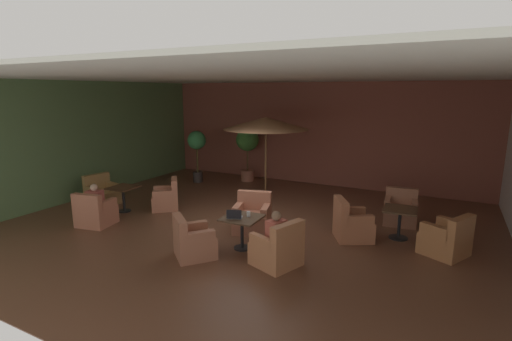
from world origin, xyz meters
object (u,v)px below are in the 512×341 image
Objects in this scene: armchair_front_left_east at (252,217)px; potted_tree_left_corner at (247,145)px; iced_drink_cup at (249,214)px; open_laptop at (234,216)px; armchair_front_right_south at (446,240)px; cafe_table_front_right at (400,216)px; potted_tree_mid_left at (197,146)px; patio_umbrella_tall_red at (266,123)px; armchair_front_left_south at (193,242)px; armchair_mid_center_north at (102,194)px; armchair_mid_center_east at (95,213)px; patron_by_window at (95,198)px; patron_blue_shirt at (276,230)px; cafe_table_mid_center at (123,192)px; cafe_table_front_left at (242,223)px; armchair_front_right_north at (400,211)px; armchair_front_right_east at (351,225)px; armchair_front_left_north at (278,249)px; armchair_mid_center_south at (167,198)px.

armchair_front_left_east is 5.16m from potted_tree_left_corner.
iced_drink_cup is 0.31m from open_laptop.
cafe_table_front_right is at bearing 152.65° from armchair_front_right_south.
patio_umbrella_tall_red is at bearing -10.55° from potted_tree_mid_left.
armchair_front_left_south reaches higher than cafe_table_front_right.
armchair_mid_center_north is 1.91m from armchair_mid_center_east.
patio_umbrella_tall_red reaches higher than open_laptop.
armchair_front_left_east is at bearing 99.33° from open_laptop.
armchair_mid_center_north is 1.54× the size of patron_by_window.
patron_blue_shirt is (2.27, -4.21, -1.58)m from patio_umbrella_tall_red.
cafe_table_mid_center is (-3.45, 1.48, 0.22)m from armchair_front_left_south.
armchair_front_left_east reaches higher than armchair_front_left_south.
patron_blue_shirt is 5.76× the size of iced_drink_cup.
cafe_table_mid_center is (-6.98, -1.43, 0.02)m from cafe_table_front_right.
patio_umbrella_tall_red reaches higher than armchair_mid_center_east.
armchair_front_right_north is at bearing 49.12° from cafe_table_front_left.
armchair_front_right_south is 8.69m from potted_tree_mid_left.
patron_blue_shirt reaches higher than patron_by_window.
armchair_front_left_east reaches higher than armchair_front_right_south.
armchair_front_left_east is 0.38× the size of patio_umbrella_tall_red.
cafe_table_front_right is 0.72× the size of armchair_front_right_east.
open_laptop is (-1.09, 0.23, 0.42)m from armchair_front_left_north.
armchair_front_left_south is at bearing -140.54° from cafe_table_front_right.
patron_blue_shirt is (-1.82, -3.54, 0.39)m from armchair_front_right_north.
open_laptop is at bearing 4.09° from patron_by_window.
armchair_front_right_north is 1.19× the size of cafe_table_mid_center.
cafe_table_front_right is at bearing 20.71° from armchair_mid_center_east.
patron_blue_shirt reaches higher than iced_drink_cup.
armchair_mid_center_south is at bearing 69.88° from armchair_mid_center_east.
cafe_table_front_right is at bearing 29.11° from armchair_front_right_east.
armchair_front_left_east is 1.09× the size of armchair_mid_center_north.
armchair_front_right_east is 0.99× the size of armchair_front_right_south.
armchair_front_right_east is at bearing 42.64° from armchair_front_left_south.
potted_tree_left_corner is 3.07× the size of patron_blue_shirt.
patio_umbrella_tall_red reaches higher than cafe_table_front_right.
iced_drink_cup is at bearing 43.57° from cafe_table_front_left.
patio_umbrella_tall_red reaches higher than armchair_mid_center_south.
armchair_front_left_south is at bearing -102.03° from armchair_front_left_east.
armchair_mid_center_south reaches higher than armchair_front_right_north.
patron_blue_shirt is at bearing -11.81° from open_laptop.
patron_by_window reaches higher than armchair_mid_center_north.
armchair_front_right_south is at bearing 22.21° from iced_drink_cup.
potted_tree_left_corner reaches higher than iced_drink_cup.
patron_blue_shirt is (-0.97, -1.94, 0.37)m from armchair_front_right_east.
potted_tree_left_corner is at bearing 79.25° from patron_by_window.
armchair_mid_center_north is at bearing -118.53° from potted_tree_left_corner.
iced_drink_cup reaches higher than cafe_table_front_left.
cafe_table_front_left is 0.76× the size of armchair_front_right_east.
armchair_mid_center_north is 0.35× the size of patio_umbrella_tall_red.
armchair_front_right_north is (2.76, 3.19, -0.25)m from cafe_table_front_left.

